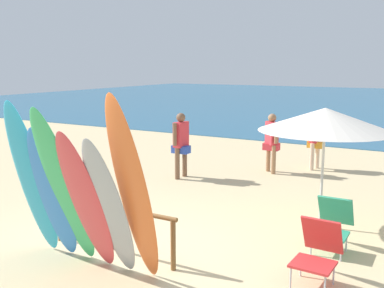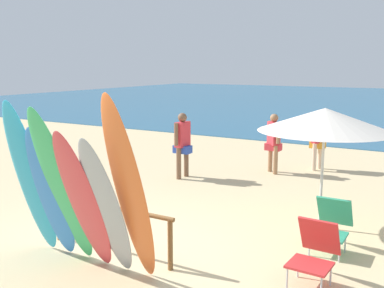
{
  "view_description": "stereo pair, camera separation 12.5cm",
  "coord_description": "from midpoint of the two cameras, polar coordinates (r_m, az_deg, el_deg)",
  "views": [
    {
      "loc": [
        4.02,
        -4.77,
        2.72
      ],
      "look_at": [
        0.0,
        2.35,
        1.26
      ],
      "focal_mm": 41.88,
      "sensor_mm": 36.0,
      "label": 1
    },
    {
      "loc": [
        4.12,
        -4.7,
        2.72
      ],
      "look_at": [
        0.0,
        2.35,
        1.26
      ],
      "focal_mm": 41.88,
      "sensor_mm": 36.0,
      "label": 2
    }
  ],
  "objects": [
    {
      "name": "surfboard_blue_1",
      "position": [
        6.43,
        -16.97,
        -6.08
      ],
      "size": [
        0.55,
        0.73,
        1.95
      ],
      "primitive_type": "ellipsoid",
      "rotation": [
        0.31,
        0.0,
        0.07
      ],
      "color": "#337AD1",
      "rests_on": "ground"
    },
    {
      "name": "surfboard_grey_4",
      "position": [
        5.7,
        -10.22,
        -8.1
      ],
      "size": [
        0.52,
        0.79,
        1.9
      ],
      "primitive_type": "ellipsoid",
      "rotation": [
        0.36,
        0.0,
        -0.04
      ],
      "color": "#999EA3",
      "rests_on": "ground"
    },
    {
      "name": "beach_chair_blue",
      "position": [
        5.98,
        15.97,
        -12.83
      ],
      "size": [
        0.54,
        0.74,
        0.81
      ],
      "rotation": [
        0.0,
        0.0,
        -0.05
      ],
      "color": "#B7B7BC",
      "rests_on": "ground"
    },
    {
      "name": "surfboard_teal_0",
      "position": [
        6.61,
        -19.33,
        -4.26
      ],
      "size": [
        0.55,
        0.79,
        2.28
      ],
      "primitive_type": "ellipsoid",
      "rotation": [
        0.29,
        0.0,
        0.07
      ],
      "color": "#289EC6",
      "rests_on": "ground"
    },
    {
      "name": "surfboard_green_2",
      "position": [
        6.13,
        -15.67,
        -5.39
      ],
      "size": [
        0.6,
        0.93,
        2.24
      ],
      "primitive_type": "ellipsoid",
      "rotation": [
        0.36,
        0.0,
        -0.05
      ],
      "color": "#38B266",
      "rests_on": "ground"
    },
    {
      "name": "beachgoer_photographing",
      "position": [
        12.04,
        16.04,
        0.81
      ],
      "size": [
        0.38,
        0.55,
        1.48
      ],
      "rotation": [
        0.0,
        0.0,
        1.34
      ],
      "color": "beige",
      "rests_on": "ground"
    },
    {
      "name": "surfboard_orange_5",
      "position": [
        5.43,
        -7.29,
        -6.03
      ],
      "size": [
        0.53,
        0.81,
        2.43
      ],
      "primitive_type": "ellipsoid",
      "rotation": [
        0.28,
        0.0,
        -0.08
      ],
      "color": "orange",
      "rests_on": "ground"
    },
    {
      "name": "beachgoer_midbeach",
      "position": [
        11.42,
        10.65,
        0.62
      ],
      "size": [
        0.43,
        0.42,
        1.5
      ],
      "rotation": [
        0.0,
        0.0,
        5.51
      ],
      "color": "#9E704C",
      "rests_on": "ground"
    },
    {
      "name": "surfboard_red_3",
      "position": [
        5.91,
        -13.06,
        -7.23
      ],
      "size": [
        0.62,
        0.85,
        1.96
      ],
      "primitive_type": "ellipsoid",
      "rotation": [
        0.36,
        0.0,
        -0.08
      ],
      "color": "#D13D42",
      "rests_on": "ground"
    },
    {
      "name": "beachgoer_strolling",
      "position": [
        10.73,
        -0.89,
        0.42
      ],
      "size": [
        0.41,
        0.6,
        1.58
      ],
      "rotation": [
        0.0,
        0.0,
        1.51
      ],
      "color": "brown",
      "rests_on": "ground"
    },
    {
      "name": "ground",
      "position": [
        19.36,
        17.88,
        1.56
      ],
      "size": [
        60.0,
        60.0,
        0.0
      ],
      "primitive_type": "plane",
      "color": "#D3BC8C"
    },
    {
      "name": "beach_chair_red",
      "position": [
        7.02,
        17.85,
        -9.51
      ],
      "size": [
        0.5,
        0.75,
        0.78
      ],
      "rotation": [
        0.0,
        0.0,
        -0.0
      ],
      "color": "#B7B7BC",
      "rests_on": "ground"
    },
    {
      "name": "surfboard_rack",
      "position": [
        6.61,
        -9.92,
        -9.18
      ],
      "size": [
        2.2,
        0.07,
        0.74
      ],
      "color": "brown",
      "rests_on": "ground"
    },
    {
      "name": "beach_umbrella",
      "position": [
        7.58,
        17.01,
        2.97
      ],
      "size": [
        2.17,
        2.17,
        2.02
      ],
      "color": "silver",
      "rests_on": "ground"
    }
  ]
}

